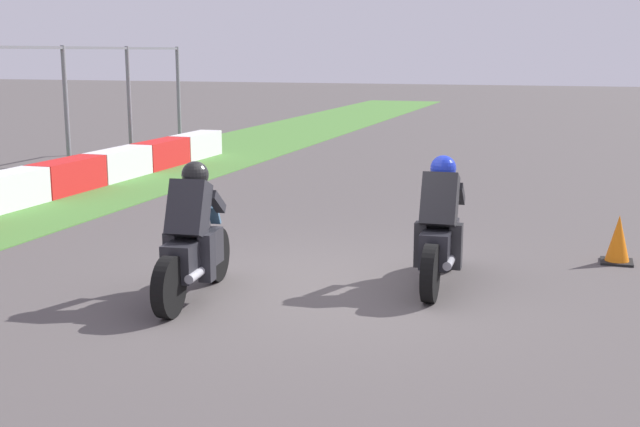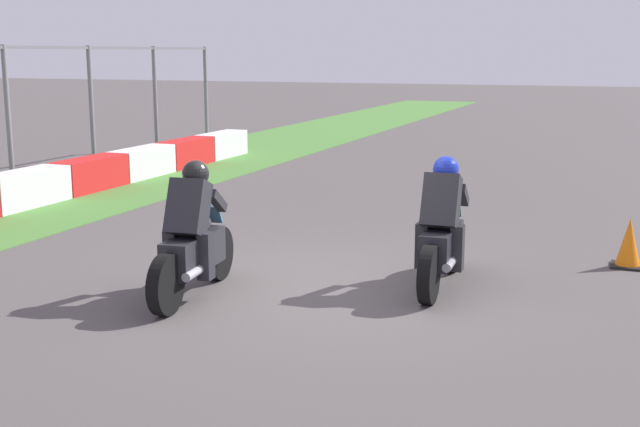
# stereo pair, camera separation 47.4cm
# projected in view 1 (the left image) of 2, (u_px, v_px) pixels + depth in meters

# --- Properties ---
(ground_plane) EXTENTS (120.00, 120.00, 0.00)m
(ground_plane) POSITION_uv_depth(u_px,v_px,m) (323.00, 286.00, 9.52)
(ground_plane) COLOR #504A49
(rider_lane_a) EXTENTS (2.04, 0.55, 1.51)m
(rider_lane_a) POSITION_uv_depth(u_px,v_px,m) (440.00, 233.00, 9.48)
(rider_lane_a) COLOR black
(rider_lane_a) RESTS_ON ground_plane
(rider_lane_b) EXTENTS (2.04, 0.56, 1.51)m
(rider_lane_b) POSITION_uv_depth(u_px,v_px,m) (193.00, 243.00, 8.96)
(rider_lane_b) COLOR black
(rider_lane_b) RESTS_ON ground_plane
(traffic_cone) EXTENTS (0.40, 0.40, 0.63)m
(traffic_cone) POSITION_uv_depth(u_px,v_px,m) (618.00, 241.00, 10.53)
(traffic_cone) COLOR black
(traffic_cone) RESTS_ON ground_plane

